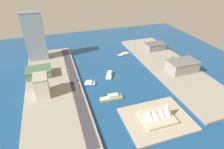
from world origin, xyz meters
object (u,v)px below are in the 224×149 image
at_px(terminal_long_green, 39,72).
at_px(hotel_broad_white, 42,86).
at_px(taxi_yellow_cab, 70,72).
at_px(carpark_squat_concrete, 182,66).
at_px(tower_tall_glass, 35,37).
at_px(catamaran_blue, 90,83).
at_px(ferry_white_commuter, 109,75).
at_px(suv_black, 72,83).
at_px(opera_landmark, 157,113).
at_px(ferry_yellow_fast, 112,97).
at_px(traffic_light_waterfront, 78,75).
at_px(sedan_silver, 78,86).
at_px(barge_flat_brown, 124,54).
at_px(hatchback_blue, 77,80).
at_px(warehouse_low_gray, 155,46).
at_px(van_white, 69,69).

height_order(terminal_long_green, hotel_broad_white, hotel_broad_white).
distance_m(terminal_long_green, taxi_yellow_cab, 42.47).
distance_m(terminal_long_green, carpark_squat_concrete, 207.49).
height_order(tower_tall_glass, taxi_yellow_cab, tower_tall_glass).
bearing_deg(catamaran_blue, terminal_long_green, -30.89).
distance_m(ferry_white_commuter, catamaran_blue, 34.20).
height_order(terminal_long_green, suv_black, terminal_long_green).
relative_size(hotel_broad_white, opera_landmark, 0.78).
xyz_separation_m(ferry_yellow_fast, suv_black, (40.90, -44.09, 2.02)).
bearing_deg(hotel_broad_white, tower_tall_glass, -87.62).
relative_size(terminal_long_green, traffic_light_waterfront, 5.34).
bearing_deg(sedan_silver, ferry_yellow_fast, 136.48).
xyz_separation_m(carpark_squat_concrete, suv_black, (159.71, -16.57, -7.06)).
relative_size(barge_flat_brown, sedan_silver, 5.15).
bearing_deg(hotel_broad_white, carpark_squat_concrete, 179.41).
bearing_deg(ferry_yellow_fast, traffic_light_waterfront, -61.13).
relative_size(terminal_long_green, hatchback_blue, 6.84).
bearing_deg(carpark_squat_concrete, taxi_yellow_cab, -15.83).
relative_size(hotel_broad_white, suv_black, 5.52).
bearing_deg(catamaran_blue, tower_tall_glass, -56.62).
height_order(warehouse_low_gray, tower_tall_glass, tower_tall_glass).
xyz_separation_m(barge_flat_brown, ferry_yellow_fast, (60.77, 113.84, 1.19)).
bearing_deg(taxi_yellow_cab, barge_flat_brown, -157.90).
bearing_deg(sedan_silver, suv_black, -62.29).
xyz_separation_m(sedan_silver, suv_black, (5.50, -10.48, -0.02)).
relative_size(ferry_white_commuter, hotel_broad_white, 0.83).
height_order(hotel_broad_white, van_white, hotel_broad_white).
xyz_separation_m(catamaran_blue, tower_tall_glass, (64.14, -97.36, 40.11)).
height_order(taxi_yellow_cab, traffic_light_waterfront, traffic_light_waterfront).
distance_m(carpark_squat_concrete, hatchback_blue, 154.11).
xyz_separation_m(ferry_yellow_fast, taxi_yellow_cab, (40.52, -72.70, 2.08)).
distance_m(sedan_silver, van_white, 50.24).
bearing_deg(catamaran_blue, van_white, -63.63).
xyz_separation_m(catamaran_blue, taxi_yellow_cab, (22.39, -32.55, 2.87)).
relative_size(sedan_silver, traffic_light_waterfront, 0.72).
bearing_deg(sedan_silver, barge_flat_brown, -140.17).
height_order(barge_flat_brown, traffic_light_waterfront, traffic_light_waterfront).
distance_m(terminal_long_green, hatchback_blue, 57.31).
xyz_separation_m(terminal_long_green, hotel_broad_white, (-4.52, 49.01, 7.59)).
height_order(van_white, taxi_yellow_cab, taxi_yellow_cab).
height_order(traffic_light_waterfront, opera_landmark, opera_landmark).
xyz_separation_m(taxi_yellow_cab, traffic_light_waterfront, (-9.48, 16.42, 3.42)).
relative_size(terminal_long_green, van_white, 7.51).
bearing_deg(opera_landmark, carpark_squat_concrete, -138.38).
distance_m(ferry_white_commuter, tower_tall_glass, 134.40).
bearing_deg(terminal_long_green, taxi_yellow_cab, 172.03).
xyz_separation_m(warehouse_low_gray, tower_tall_glass, (203.23, -26.20, 32.43)).
bearing_deg(taxi_yellow_cab, ferry_yellow_fast, 119.13).
xyz_separation_m(barge_flat_brown, hatchback_blue, (94.47, 65.25, 3.23)).
relative_size(warehouse_low_gray, van_white, 7.42).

